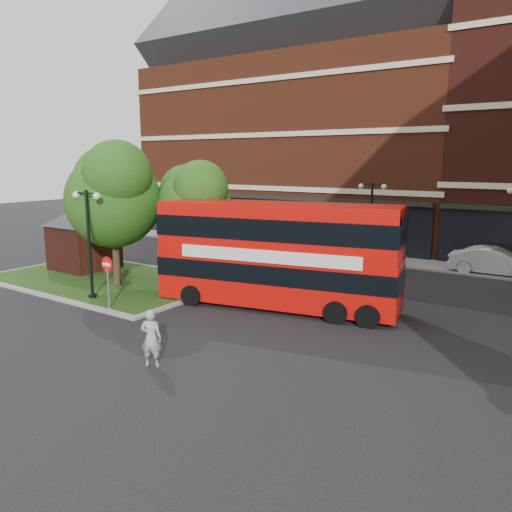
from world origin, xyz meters
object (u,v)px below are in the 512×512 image
Objects in this scene: car_silver at (283,245)px; woman at (151,338)px; bus at (276,248)px; car_white at (494,261)px.

woman is at bearing -163.14° from car_silver.
bus is 5.84× the size of woman.
car_white reaches higher than car_silver.
car_silver is 12.86m from car_white.
woman reaches higher than car_white.
bus is 13.87m from car_white.
car_silver is at bearing 108.41° from bus.
bus is 12.30m from car_silver.
bus is at bearing 148.75° from car_white.
bus reaches higher than woman.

